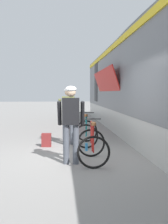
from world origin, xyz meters
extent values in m
plane|color=gray|center=(0.00, 0.00, 0.00)|extent=(80.00, 80.00, 0.00)
cube|color=red|center=(1.59, 5.16, 1.80)|extent=(0.58, 4.81, 1.62)
cube|color=yellow|center=(1.59, 1.52, 3.42)|extent=(0.04, 20.98, 0.20)
cube|color=black|center=(1.58, 6.69, 2.25)|extent=(0.04, 1.10, 0.80)
cube|color=black|center=(1.60, 9.01, 2.25)|extent=(0.03, 1.10, 2.29)
cylinder|color=#4C515B|center=(-0.35, -0.40, 0.45)|extent=(0.14, 0.14, 0.90)
cylinder|color=#4C515B|center=(-0.13, -0.42, 0.45)|extent=(0.14, 0.14, 0.90)
cube|color=black|center=(-0.24, -0.41, 1.20)|extent=(0.40, 0.27, 0.60)
cylinder|color=black|center=(-0.50, -0.35, 1.15)|extent=(0.11, 0.26, 0.56)
cylinder|color=black|center=(0.02, -0.39, 1.15)|extent=(0.11, 0.26, 0.56)
sphere|color=beige|center=(-0.24, -0.41, 1.63)|extent=(0.22, 0.22, 0.22)
ellipsoid|color=white|center=(-0.24, -0.41, 1.69)|extent=(0.27, 0.29, 0.14)
cylinder|color=#4C515B|center=(-0.35, 1.78, 0.45)|extent=(0.14, 0.14, 0.90)
cylinder|color=#4C515B|center=(-0.13, 1.77, 0.45)|extent=(0.14, 0.14, 0.90)
cube|color=olive|center=(-0.24, 1.78, 1.20)|extent=(0.39, 0.26, 0.60)
cylinder|color=olive|center=(-0.50, 1.83, 1.15)|extent=(0.11, 0.26, 0.56)
cylinder|color=olive|center=(0.02, 1.80, 1.15)|extent=(0.11, 0.26, 0.56)
sphere|color=tan|center=(-0.24, 1.78, 1.63)|extent=(0.22, 0.22, 0.22)
ellipsoid|color=white|center=(-0.24, 1.78, 1.69)|extent=(0.27, 0.29, 0.14)
torus|color=black|center=(0.28, 0.17, 0.36)|extent=(0.71, 0.09, 0.71)
torus|color=black|center=(0.22, -0.84, 0.36)|extent=(0.71, 0.09, 0.71)
cylinder|color=red|center=(0.26, -0.18, 0.60)|extent=(0.08, 0.65, 0.63)
cylinder|color=red|center=(0.25, -0.30, 0.91)|extent=(0.09, 0.85, 0.04)
cylinder|color=red|center=(0.23, -0.61, 0.60)|extent=(0.06, 0.28, 0.62)
cylinder|color=red|center=(0.23, -0.66, 0.33)|extent=(0.05, 0.36, 0.08)
cylinder|color=red|center=(0.22, -0.78, 0.63)|extent=(0.03, 0.14, 0.56)
cylinder|color=red|center=(0.28, 0.15, 0.63)|extent=(0.04, 0.08, 0.55)
cylinder|color=black|center=(0.28, 0.13, 0.97)|extent=(0.48, 0.05, 0.02)
cube|color=#4C2D19|center=(0.22, -0.75, 0.96)|extent=(0.11, 0.25, 0.06)
torus|color=black|center=(0.37, 2.16, 0.36)|extent=(0.71, 0.13, 0.71)
torus|color=black|center=(0.25, 1.15, 0.36)|extent=(0.71, 0.13, 0.71)
cylinder|color=#197A7F|center=(0.32, 1.81, 0.60)|extent=(0.12, 0.64, 0.63)
cylinder|color=#197A7F|center=(0.31, 1.69, 0.91)|extent=(0.14, 0.85, 0.04)
cylinder|color=#197A7F|center=(0.28, 1.39, 0.60)|extent=(0.07, 0.28, 0.62)
cylinder|color=#197A7F|center=(0.27, 1.33, 0.33)|extent=(0.07, 0.36, 0.08)
cylinder|color=#197A7F|center=(0.26, 1.21, 0.63)|extent=(0.04, 0.15, 0.56)
cylinder|color=#197A7F|center=(0.36, 2.14, 0.63)|extent=(0.04, 0.08, 0.55)
cylinder|color=black|center=(0.36, 2.12, 0.97)|extent=(0.48, 0.08, 0.02)
cube|color=#4C2D19|center=(0.26, 1.24, 0.96)|extent=(0.13, 0.25, 0.06)
cube|color=maroon|center=(-0.91, 1.50, 0.20)|extent=(0.29, 0.20, 0.40)
cylinder|color=#338CCC|center=(0.23, 0.86, 0.11)|extent=(0.08, 0.08, 0.21)
cylinder|color=red|center=(-0.94, 1.59, 0.09)|extent=(0.08, 0.08, 0.19)
camera|label=1|loc=(-0.46, -6.13, 1.62)|focal=41.07mm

